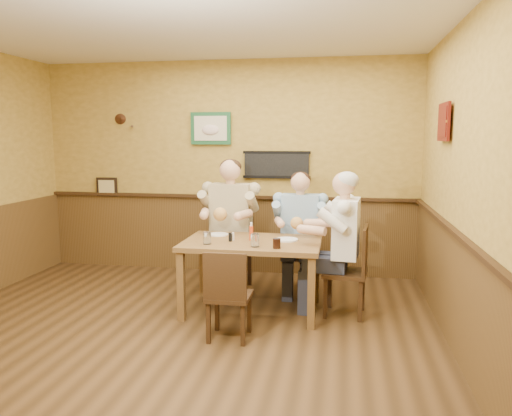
{
  "coord_description": "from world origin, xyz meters",
  "views": [
    {
      "loc": [
        1.53,
        -3.97,
        1.81
      ],
      "look_at": [
        0.67,
        0.92,
        1.1
      ],
      "focal_mm": 35.0,
      "sensor_mm": 36.0,
      "label": 1
    }
  ],
  "objects": [
    {
      "name": "room",
      "position": [
        0.13,
        0.17,
        1.69
      ],
      "size": [
        5.02,
        5.03,
        2.81
      ],
      "color": "#362310",
      "rests_on": "ground"
    },
    {
      "name": "dining_table",
      "position": [
        0.62,
        0.97,
        0.66
      ],
      "size": [
        1.4,
        0.9,
        0.75
      ],
      "color": "brown",
      "rests_on": "ground"
    },
    {
      "name": "chair_back_left",
      "position": [
        0.24,
        1.7,
        0.49
      ],
      "size": [
        0.46,
        0.46,
        0.98
      ],
      "primitive_type": null,
      "rotation": [
        0.0,
        0.0,
        -0.03
      ],
      "color": "#382412",
      "rests_on": "ground"
    },
    {
      "name": "chair_back_right",
      "position": [
        1.05,
        1.75,
        0.44
      ],
      "size": [
        0.41,
        0.41,
        0.89
      ],
      "primitive_type": null,
      "rotation": [
        0.0,
        0.0,
        0.0
      ],
      "color": "#382412",
      "rests_on": "ground"
    },
    {
      "name": "chair_right_end",
      "position": [
        1.57,
        1.04,
        0.46
      ],
      "size": [
        0.47,
        0.47,
        0.92
      ],
      "primitive_type": null,
      "rotation": [
        0.0,
        0.0,
        -1.67
      ],
      "color": "#382412",
      "rests_on": "ground"
    },
    {
      "name": "chair_near_side",
      "position": [
        0.55,
        0.24,
        0.41
      ],
      "size": [
        0.38,
        0.38,
        0.83
      ],
      "primitive_type": null,
      "rotation": [
        0.0,
        0.0,
        3.15
      ],
      "color": "#382412",
      "rests_on": "ground"
    },
    {
      "name": "diner_tan_shirt",
      "position": [
        0.24,
        1.7,
        0.7
      ],
      "size": [
        0.66,
        0.66,
        1.39
      ],
      "primitive_type": null,
      "rotation": [
        0.0,
        0.0,
        -0.03
      ],
      "color": "tan",
      "rests_on": "ground"
    },
    {
      "name": "diner_blue_polo",
      "position": [
        1.05,
        1.75,
        0.63
      ],
      "size": [
        0.59,
        0.59,
        1.27
      ],
      "primitive_type": null,
      "rotation": [
        0.0,
        0.0,
        0.0
      ],
      "color": "#86A9C9",
      "rests_on": "ground"
    },
    {
      "name": "diner_white_elder",
      "position": [
        1.57,
        1.04,
        0.66
      ],
      "size": [
        0.67,
        0.67,
        1.32
      ],
      "primitive_type": null,
      "rotation": [
        0.0,
        0.0,
        -1.67
      ],
      "color": "white",
      "rests_on": "ground"
    },
    {
      "name": "water_glass_left",
      "position": [
        0.21,
        0.74,
        0.81
      ],
      "size": [
        0.1,
        0.1,
        0.12
      ],
      "primitive_type": "cylinder",
      "rotation": [
        0.0,
        0.0,
        -0.34
      ],
      "color": "silver",
      "rests_on": "dining_table"
    },
    {
      "name": "water_glass_mid",
      "position": [
        0.7,
        0.7,
        0.81
      ],
      "size": [
        0.1,
        0.1,
        0.13
      ],
      "primitive_type": "cylinder",
      "rotation": [
        0.0,
        0.0,
        -0.24
      ],
      "color": "white",
      "rests_on": "dining_table"
    },
    {
      "name": "cola_tumbler",
      "position": [
        0.92,
        0.67,
        0.8
      ],
      "size": [
        0.08,
        0.08,
        0.1
      ],
      "primitive_type": "cylinder",
      "rotation": [
        0.0,
        0.0,
        -0.12
      ],
      "color": "black",
      "rests_on": "dining_table"
    },
    {
      "name": "hot_sauce_bottle",
      "position": [
        0.61,
        0.99,
        0.83
      ],
      "size": [
        0.05,
        0.05,
        0.17
      ],
      "primitive_type": "cylinder",
      "rotation": [
        0.0,
        0.0,
        -0.21
      ],
      "color": "#CC4015",
      "rests_on": "dining_table"
    },
    {
      "name": "salt_shaker",
      "position": [
        0.42,
        0.96,
        0.79
      ],
      "size": [
        0.03,
        0.03,
        0.08
      ],
      "primitive_type": "cylinder",
      "rotation": [
        0.0,
        0.0,
        0.03
      ],
      "color": "silver",
      "rests_on": "dining_table"
    },
    {
      "name": "pepper_shaker",
      "position": [
        0.41,
        0.91,
        0.8
      ],
      "size": [
        0.04,
        0.04,
        0.09
      ],
      "primitive_type": "cylinder",
      "rotation": [
        0.0,
        0.0,
        0.23
      ],
      "color": "black",
      "rests_on": "dining_table"
    },
    {
      "name": "plate_far_left",
      "position": [
        0.21,
        1.21,
        0.76
      ],
      "size": [
        0.24,
        0.24,
        0.01
      ],
      "primitive_type": "cylinder",
      "rotation": [
        0.0,
        0.0,
        0.12
      ],
      "color": "white",
      "rests_on": "dining_table"
    },
    {
      "name": "plate_far_right",
      "position": [
        0.97,
        1.06,
        0.76
      ],
      "size": [
        0.28,
        0.28,
        0.02
      ],
      "primitive_type": "cylinder",
      "rotation": [
        0.0,
        0.0,
        -0.19
      ],
      "color": "silver",
      "rests_on": "dining_table"
    }
  ]
}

